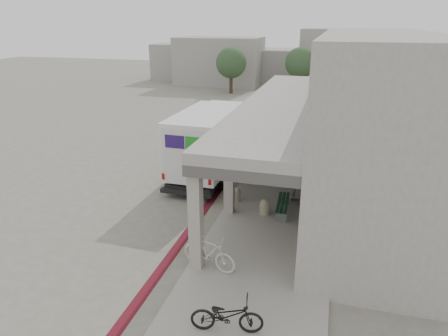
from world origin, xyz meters
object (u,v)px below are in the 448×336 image
(fedex_truck, at_px, (213,139))
(bench, at_px, (283,205))
(utility_cabinet, at_px, (308,181))
(bicycle_black, at_px, (227,315))
(bicycle_cream, at_px, (209,253))

(fedex_truck, relative_size, bench, 3.93)
(utility_cabinet, xyz_separation_m, bicycle_black, (-1.26, -9.27, -0.05))
(fedex_truck, height_order, bicycle_black, fedex_truck)
(utility_cabinet, height_order, bicycle_cream, bicycle_cream)
(fedex_truck, height_order, bicycle_cream, fedex_truck)
(bicycle_black, relative_size, bicycle_cream, 0.98)
(fedex_truck, xyz_separation_m, utility_cabinet, (4.98, -1.68, -1.13))
(fedex_truck, distance_m, bench, 5.94)
(bench, bearing_deg, utility_cabinet, 67.76)
(bicycle_black, bearing_deg, bicycle_cream, 16.40)
(bicycle_black, bearing_deg, bench, -14.22)
(bicycle_black, xyz_separation_m, bicycle_cream, (-1.24, 2.46, 0.08))
(bench, xyz_separation_m, utility_cabinet, (0.80, 2.33, 0.20))
(fedex_truck, relative_size, bicycle_cream, 4.25)
(bicycle_black, height_order, bicycle_cream, bicycle_cream)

